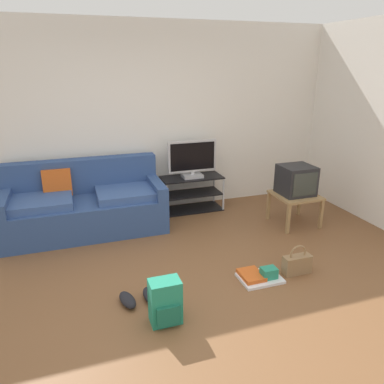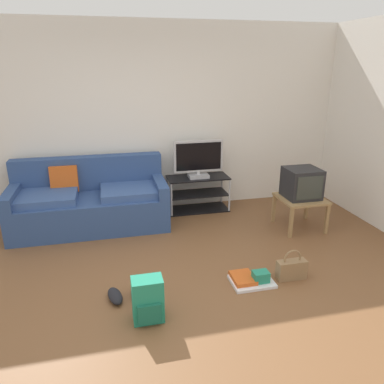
# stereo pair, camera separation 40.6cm
# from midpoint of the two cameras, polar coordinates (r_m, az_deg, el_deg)

# --- Properties ---
(ground_plane) EXTENTS (9.00, 9.80, 0.02)m
(ground_plane) POSITION_cam_midpoint_polar(r_m,az_deg,el_deg) (3.70, 0.26, -16.06)
(ground_plane) COLOR brown
(wall_back) EXTENTS (9.00, 0.10, 2.70)m
(wall_back) POSITION_cam_midpoint_polar(r_m,az_deg,el_deg) (5.49, -5.83, 10.95)
(wall_back) COLOR silver
(wall_back) RESTS_ON ground_plane
(couch) EXTENTS (2.04, 0.89, 0.91)m
(couch) POSITION_cam_midpoint_polar(r_m,az_deg,el_deg) (5.18, -13.27, -1.59)
(couch) COLOR navy
(couch) RESTS_ON ground_plane
(tv_stand) EXTENTS (0.91, 0.41, 0.52)m
(tv_stand) POSITION_cam_midpoint_polar(r_m,az_deg,el_deg) (5.61, 2.97, -0.25)
(tv_stand) COLOR black
(tv_stand) RESTS_ON ground_plane
(flat_tv) EXTENTS (0.73, 0.22, 0.55)m
(flat_tv) POSITION_cam_midpoint_polar(r_m,az_deg,el_deg) (5.44, 3.13, 4.99)
(flat_tv) COLOR #B2B2B7
(flat_tv) RESTS_ON tv_stand
(side_table) EXTENTS (0.57, 0.57, 0.43)m
(side_table) POSITION_cam_midpoint_polar(r_m,az_deg,el_deg) (5.22, 18.49, -1.47)
(side_table) COLOR #9E7A4C
(side_table) RESTS_ON ground_plane
(crt_tv) EXTENTS (0.43, 0.42, 0.39)m
(crt_tv) POSITION_cam_midpoint_polar(r_m,az_deg,el_deg) (5.15, 18.70, 1.27)
(crt_tv) COLOR #232326
(crt_tv) RESTS_ON side_table
(backpack) EXTENTS (0.27, 0.25, 0.40)m
(backpack) POSITION_cam_midpoint_polar(r_m,az_deg,el_deg) (3.32, -3.20, -16.31)
(backpack) COLOR #238466
(backpack) RESTS_ON ground_plane
(handbag) EXTENTS (0.31, 0.12, 0.33)m
(handbag) POSITION_cam_midpoint_polar(r_m,az_deg,el_deg) (4.11, 17.84, -11.19)
(handbag) COLOR olive
(handbag) RESTS_ON ground_plane
(sneakers_pair) EXTENTS (0.38, 0.30, 0.09)m
(sneakers_pair) POSITION_cam_midpoint_polar(r_m,az_deg,el_deg) (3.68, -6.80, -15.43)
(sneakers_pair) COLOR black
(sneakers_pair) RESTS_ON ground_plane
(floor_tray) EXTENTS (0.43, 0.33, 0.14)m
(floor_tray) POSITION_cam_midpoint_polar(r_m,az_deg,el_deg) (3.96, 12.10, -13.03)
(floor_tray) COLOR silver
(floor_tray) RESTS_ON ground_plane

